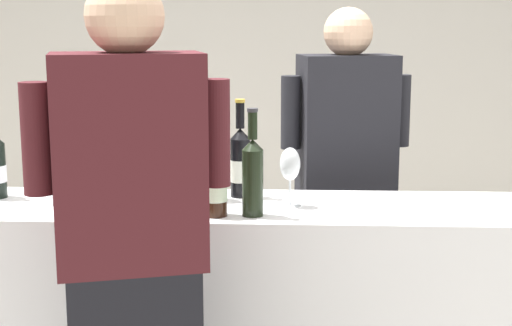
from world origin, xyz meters
The scene contains 9 objects.
wall_back centered at (0.00, 2.60, 1.40)m, with size 8.00×0.10×2.80m, color beige.
wine_bottle_1 centered at (-0.25, -0.15, 1.09)m, with size 0.08×0.08×0.32m.
wine_bottle_3 centered at (-0.18, 0.13, 1.11)m, with size 0.07×0.07×0.36m.
wine_bottle_4 centered at (-0.12, -0.14, 1.12)m, with size 0.07×0.07×0.36m.
wine_bottle_5 centered at (-0.29, 0.08, 1.10)m, with size 0.08×0.08×0.34m.
wine_glass centered at (0.00, -0.01, 1.12)m, with size 0.08×0.08×0.21m.
ice_bucket centered at (-0.75, 0.03, 1.09)m, with size 0.22×0.22×0.22m.
person_server centered at (0.23, 0.58, 0.82)m, with size 0.54×0.31×1.67m.
person_guest centered at (-0.44, -0.53, 0.85)m, with size 0.55×0.34×1.73m.
Camera 1 is at (-0.00, -2.54, 1.61)m, focal length 52.75 mm.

